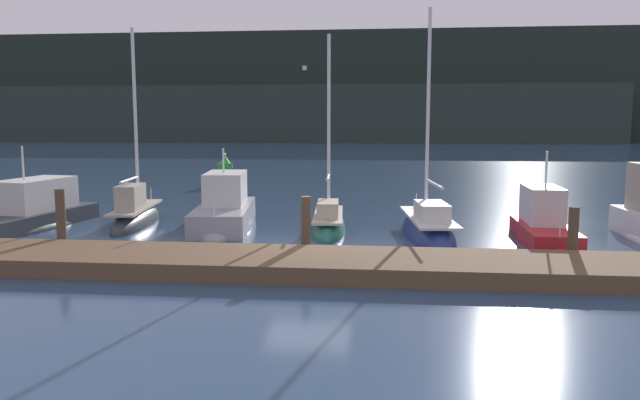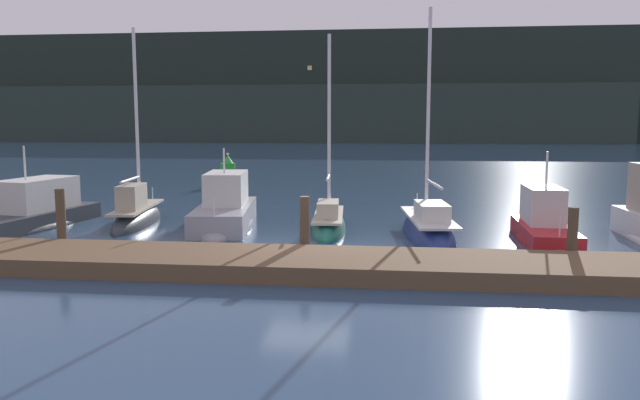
# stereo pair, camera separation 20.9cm
# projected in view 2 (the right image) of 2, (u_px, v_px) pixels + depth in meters

# --- Properties ---
(ground_plane) EXTENTS (400.00, 400.00, 0.00)m
(ground_plane) POSITION_uv_depth(u_px,v_px,m) (307.00, 255.00, 18.27)
(ground_plane) COLOR navy
(dock) EXTENTS (38.23, 2.80, 0.45)m
(dock) POSITION_uv_depth(u_px,v_px,m) (296.00, 264.00, 16.14)
(dock) COLOR brown
(dock) RESTS_ON ground
(mooring_pile_1) EXTENTS (0.28, 0.28, 1.90)m
(mooring_pile_1) POSITION_uv_depth(u_px,v_px,m) (61.00, 221.00, 18.51)
(mooring_pile_1) COLOR #4C3D2D
(mooring_pile_1) RESTS_ON ground
(mooring_pile_2) EXTENTS (0.28, 0.28, 1.78)m
(mooring_pile_2) POSITION_uv_depth(u_px,v_px,m) (305.00, 227.00, 17.68)
(mooring_pile_2) COLOR #4C3D2D
(mooring_pile_2) RESTS_ON ground
(mooring_pile_3) EXTENTS (0.28, 0.28, 1.59)m
(mooring_pile_3) POSITION_uv_depth(u_px,v_px,m) (572.00, 236.00, 16.85)
(mooring_pile_3) COLOR #4C3D2D
(mooring_pile_3) RESTS_ON ground
(motorboat_berth_2) EXTENTS (3.15, 7.25, 3.51)m
(motorboat_berth_2) POSITION_uv_depth(u_px,v_px,m) (28.00, 220.00, 22.83)
(motorboat_berth_2) COLOR #2D3338
(motorboat_berth_2) RESTS_ON ground
(sailboat_berth_3) EXTENTS (1.91, 5.40, 8.05)m
(sailboat_berth_3) POSITION_uv_depth(u_px,v_px,m) (137.00, 220.00, 23.52)
(sailboat_berth_3) COLOR #2D3338
(sailboat_berth_3) RESTS_ON ground
(motorboat_berth_4) EXTENTS (2.84, 6.27, 3.48)m
(motorboat_berth_4) POSITION_uv_depth(u_px,v_px,m) (225.00, 217.00, 23.13)
(motorboat_berth_4) COLOR gray
(motorboat_berth_4) RESTS_ON ground
(sailboat_berth_5) EXTENTS (1.56, 5.17, 7.66)m
(sailboat_berth_5) POSITION_uv_depth(u_px,v_px,m) (329.00, 227.00, 22.28)
(sailboat_berth_5) COLOR #195647
(sailboat_berth_5) RESTS_ON ground
(sailboat_berth_6) EXTENTS (2.16, 5.98, 8.42)m
(sailboat_berth_6) POSITION_uv_depth(u_px,v_px,m) (428.00, 233.00, 21.22)
(sailboat_berth_6) COLOR navy
(sailboat_berth_6) RESTS_ON ground
(motorboat_berth_7) EXTENTS (1.78, 4.96, 3.43)m
(motorboat_berth_7) POSITION_uv_depth(u_px,v_px,m) (544.00, 232.00, 20.22)
(motorboat_berth_7) COLOR red
(motorboat_berth_7) RESTS_ON ground
(channel_buoy) EXTENTS (1.36, 1.36, 1.96)m
(channel_buoy) POSITION_uv_depth(u_px,v_px,m) (228.00, 173.00, 37.99)
(channel_buoy) COLOR green
(channel_buoy) RESTS_ON ground
(hillside_backdrop) EXTENTS (240.00, 23.00, 20.19)m
(hillside_backdrop) POSITION_uv_depth(u_px,v_px,m) (356.00, 92.00, 119.53)
(hillside_backdrop) COLOR #1E2823
(hillside_backdrop) RESTS_ON ground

